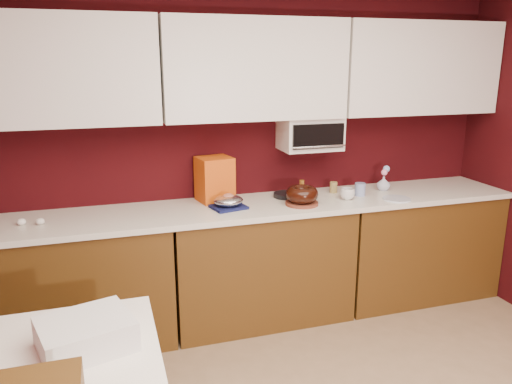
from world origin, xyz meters
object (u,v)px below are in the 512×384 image
object	(u,v)px
toaster_oven	(310,133)
foil_ham_nest	(228,201)
coffee_mug	(347,193)
flower_vase	(384,182)
newspaper_stack	(86,334)
blue_jar	(360,189)
bundt_cake	(302,194)
pandoro_box	(215,179)

from	to	relation	value
toaster_oven	foil_ham_nest	xyz separation A→B (m)	(-0.70, -0.20, -0.42)
coffee_mug	flower_vase	size ratio (longest dim) A/B	0.80
flower_vase	newspaper_stack	xyz separation A→B (m)	(-2.26, -1.42, -0.15)
blue_jar	bundt_cake	bearing A→B (deg)	-169.06
toaster_oven	bundt_cake	distance (m)	0.51
coffee_mug	flower_vase	world-z (taller)	flower_vase
foil_ham_nest	newspaper_stack	world-z (taller)	foil_ham_nest
toaster_oven	pandoro_box	distance (m)	0.81
flower_vase	pandoro_box	bearing A→B (deg)	175.52
blue_jar	toaster_oven	bearing A→B (deg)	154.05
flower_vase	foil_ham_nest	bearing A→B (deg)	-175.04
bundt_cake	coffee_mug	xyz separation A→B (m)	(0.38, 0.03, -0.03)
toaster_oven	coffee_mug	bearing A→B (deg)	-49.07
pandoro_box	newspaper_stack	size ratio (longest dim) A/B	0.90
toaster_oven	coffee_mug	xyz separation A→B (m)	(0.21, -0.25, -0.42)
foil_ham_nest	pandoro_box	bearing A→B (deg)	102.16
bundt_cake	blue_jar	distance (m)	0.54
pandoro_box	blue_jar	world-z (taller)	pandoro_box
coffee_mug	bundt_cake	bearing A→B (deg)	-175.45
flower_vase	toaster_oven	bearing A→B (deg)	171.89
foil_ham_nest	flower_vase	bearing A→B (deg)	4.96
flower_vase	blue_jar	bearing A→B (deg)	-161.47
toaster_oven	pandoro_box	size ratio (longest dim) A/B	1.37
toaster_oven	blue_jar	size ratio (longest dim) A/B	4.57
pandoro_box	blue_jar	distance (m)	1.12
bundt_cake	pandoro_box	world-z (taller)	pandoro_box
bundt_cake	coffee_mug	bearing A→B (deg)	4.55
coffee_mug	newspaper_stack	bearing A→B (deg)	-145.76
bundt_cake	foil_ham_nest	bearing A→B (deg)	171.99
newspaper_stack	toaster_oven	bearing A→B (deg)	42.56
pandoro_box	blue_jar	bearing A→B (deg)	-20.62
bundt_cake	coffee_mug	world-z (taller)	bundt_cake
foil_ham_nest	newspaper_stack	distance (m)	1.62
pandoro_box	coffee_mug	distance (m)	1.00
blue_jar	newspaper_stack	xyz separation A→B (m)	(-2.00, -1.33, -0.13)
coffee_mug	toaster_oven	bearing A→B (deg)	130.93
foil_ham_nest	blue_jar	world-z (taller)	blue_jar
toaster_oven	newspaper_stack	size ratio (longest dim) A/B	1.23
pandoro_box	coffee_mug	xyz separation A→B (m)	(0.96, -0.26, -0.11)
foil_ham_nest	blue_jar	bearing A→B (deg)	1.49
toaster_oven	blue_jar	xyz separation A→B (m)	(0.36, -0.17, -0.43)
toaster_oven	blue_jar	bearing A→B (deg)	-25.95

